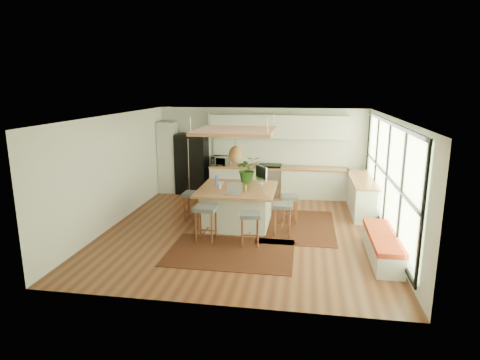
% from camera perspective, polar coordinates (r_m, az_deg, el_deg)
% --- Properties ---
extents(floor, '(7.00, 7.00, 0.00)m').
position_cam_1_polar(floor, '(9.89, 0.69, -6.92)').
color(floor, '#522717').
rests_on(floor, ground).
extents(ceiling, '(7.00, 7.00, 0.00)m').
position_cam_1_polar(ceiling, '(9.31, 0.74, 8.89)').
color(ceiling, white).
rests_on(ceiling, ground).
extents(wall_back, '(6.50, 0.00, 6.50)m').
position_cam_1_polar(wall_back, '(12.92, 3.00, 4.03)').
color(wall_back, silver).
rests_on(wall_back, ground).
extents(wall_front, '(6.50, 0.00, 6.50)m').
position_cam_1_polar(wall_front, '(6.19, -4.08, -6.12)').
color(wall_front, silver).
rests_on(wall_front, ground).
extents(wall_left, '(0.00, 7.00, 7.00)m').
position_cam_1_polar(wall_left, '(10.48, -17.16, 1.32)').
color(wall_left, silver).
rests_on(wall_left, ground).
extents(wall_right, '(0.00, 7.00, 7.00)m').
position_cam_1_polar(wall_right, '(9.60, 20.27, 0.04)').
color(wall_right, silver).
rests_on(wall_right, ground).
extents(window_wall, '(0.10, 6.20, 2.60)m').
position_cam_1_polar(window_wall, '(9.58, 20.12, 0.34)').
color(window_wall, black).
rests_on(window_wall, wall_right).
extents(pantry, '(0.55, 0.60, 2.25)m').
position_cam_1_polar(pantry, '(13.29, -9.93, 3.12)').
color(pantry, silver).
rests_on(pantry, floor).
extents(back_counter_base, '(4.20, 0.60, 0.88)m').
position_cam_1_polar(back_counter_base, '(12.74, 5.25, -0.31)').
color(back_counter_base, silver).
rests_on(back_counter_base, floor).
extents(back_counter_top, '(4.24, 0.64, 0.05)m').
position_cam_1_polar(back_counter_top, '(12.64, 5.29, 1.72)').
color(back_counter_top, brown).
rests_on(back_counter_top, back_counter_base).
extents(backsplash, '(4.20, 0.02, 0.80)m').
position_cam_1_polar(backsplash, '(12.86, 5.43, 3.94)').
color(backsplash, white).
rests_on(backsplash, wall_back).
extents(upper_cabinets, '(4.20, 0.34, 0.70)m').
position_cam_1_polar(upper_cabinets, '(12.60, 5.46, 7.42)').
color(upper_cabinets, silver).
rests_on(upper_cabinets, wall_back).
extents(range, '(0.76, 0.62, 1.00)m').
position_cam_1_polar(range, '(12.75, 4.14, -0.01)').
color(range, '#A5A5AA').
rests_on(range, floor).
extents(right_counter_base, '(0.60, 2.50, 0.88)m').
position_cam_1_polar(right_counter_base, '(11.68, 16.57, -2.06)').
color(right_counter_base, silver).
rests_on(right_counter_base, floor).
extents(right_counter_top, '(0.64, 2.54, 0.05)m').
position_cam_1_polar(right_counter_top, '(11.57, 16.72, 0.14)').
color(right_counter_top, brown).
rests_on(right_counter_top, right_counter_base).
extents(window_bench, '(0.52, 2.00, 0.50)m').
position_cam_1_polar(window_bench, '(8.73, 19.22, -8.71)').
color(window_bench, silver).
rests_on(window_bench, floor).
extents(ceiling_panel, '(1.86, 1.86, 0.80)m').
position_cam_1_polar(ceiling_panel, '(9.82, -0.67, 5.29)').
color(ceiling_panel, brown).
rests_on(ceiling_panel, ceiling).
extents(rug_near, '(2.60, 1.80, 0.01)m').
position_cam_1_polar(rug_near, '(8.60, -1.35, -10.06)').
color(rug_near, black).
rests_on(rug_near, floor).
extents(rug_right, '(1.80, 2.60, 0.01)m').
position_cam_1_polar(rug_right, '(10.21, 7.97, -6.36)').
color(rug_right, black).
rests_on(rug_right, floor).
extents(fridge, '(0.96, 0.75, 1.90)m').
position_cam_1_polar(fridge, '(13.11, -6.66, 2.20)').
color(fridge, black).
rests_on(fridge, floor).
extents(island, '(1.85, 1.85, 0.93)m').
position_cam_1_polar(island, '(10.12, -0.36, -3.66)').
color(island, brown).
rests_on(island, floor).
extents(stool_near_left, '(0.49, 0.49, 0.80)m').
position_cam_1_polar(stool_near_left, '(9.11, -4.77, -6.36)').
color(stool_near_left, '#474A4E').
rests_on(stool_near_left, floor).
extents(stool_near_right, '(0.49, 0.49, 0.73)m').
position_cam_1_polar(stool_near_right, '(8.85, 1.39, -6.93)').
color(stool_near_right, '#474A4E').
rests_on(stool_near_right, floor).
extents(stool_right_front, '(0.45, 0.45, 0.75)m').
position_cam_1_polar(stool_right_front, '(9.49, 5.92, -5.59)').
color(stool_right_front, '#474A4E').
rests_on(stool_right_front, floor).
extents(stool_right_back, '(0.47, 0.47, 0.70)m').
position_cam_1_polar(stool_right_back, '(10.33, 6.92, -4.05)').
color(stool_right_back, '#474A4E').
rests_on(stool_right_back, floor).
extents(stool_left_side, '(0.47, 0.47, 0.75)m').
position_cam_1_polar(stool_left_side, '(10.46, -6.58, -3.82)').
color(stool_left_side, '#474A4E').
rests_on(stool_left_side, floor).
extents(laptop, '(0.38, 0.40, 0.27)m').
position_cam_1_polar(laptop, '(9.43, -0.92, -1.23)').
color(laptop, '#A5A5AA').
rests_on(laptop, island).
extents(monitor, '(0.47, 0.54, 0.49)m').
position_cam_1_polar(monitor, '(10.27, 2.98, 0.75)').
color(monitor, '#A5A5AA').
rests_on(monitor, island).
extents(microwave, '(0.55, 0.35, 0.35)m').
position_cam_1_polar(microwave, '(12.85, -2.72, 2.86)').
color(microwave, '#A5A5AA').
rests_on(microwave, back_counter_top).
extents(island_plant, '(0.83, 0.87, 0.53)m').
position_cam_1_polar(island_plant, '(10.55, 1.07, 1.14)').
color(island_plant, '#1E4C19').
rests_on(island_plant, island).
extents(island_bowl, '(0.22, 0.22, 0.05)m').
position_cam_1_polar(island_bowl, '(10.40, -2.69, -0.43)').
color(island_bowl, white).
rests_on(island_bowl, island).
extents(island_bottle_0, '(0.07, 0.07, 0.19)m').
position_cam_1_polar(island_bottle_0, '(10.17, -3.33, -0.33)').
color(island_bottle_0, blue).
rests_on(island_bottle_0, island).
extents(island_bottle_1, '(0.07, 0.07, 0.19)m').
position_cam_1_polar(island_bottle_1, '(9.90, -2.80, -0.70)').
color(island_bottle_1, silver).
rests_on(island_bottle_1, island).
extents(island_bottle_2, '(0.07, 0.07, 0.19)m').
position_cam_1_polar(island_bottle_2, '(9.65, 0.80, -1.06)').
color(island_bottle_2, olive).
rests_on(island_bottle_2, island).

